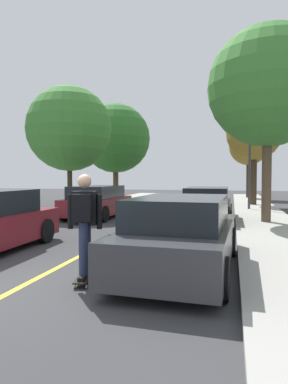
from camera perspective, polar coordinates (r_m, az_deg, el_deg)
The scene contains 13 objects.
ground at distance 6.25m, azimuth -18.36°, elevation -13.97°, with size 80.00×80.00×0.00m, color #353538.
center_line at distance 9.77m, azimuth -5.45°, elevation -7.85°, with size 0.12×39.20×0.01m, color gold.
parked_car_left_near at distance 14.94m, azimuth -7.74°, elevation -1.61°, with size 1.97×4.06×1.37m.
parked_car_right_nearest at distance 6.55m, azimuth 6.16°, elevation -7.01°, with size 2.02×4.35×1.39m.
parked_car_right_near at distance 13.40m, azimuth 10.41°, elevation -2.16°, with size 1.84×4.37×1.36m.
street_tree_left_nearest at distance 17.44m, azimuth -12.25°, elevation 10.17°, with size 4.13×4.13×6.02m.
street_tree_left_near at distance 23.79m, azimuth -4.72°, elevation 8.81°, with size 4.68×4.68×6.56m.
street_tree_right_nearest at distance 13.54m, azimuth 19.82°, elevation 16.03°, with size 4.27×4.27×6.96m.
street_tree_right_near at distance 21.22m, azimuth 17.74°, elevation 9.24°, with size 3.18×3.18×5.76m.
street_tree_right_far at distance 28.06m, azimuth 16.90°, elevation 7.25°, with size 2.95×2.95×5.47m.
streetlamp at distance 18.18m, azimuth 17.10°, elevation 8.05°, with size 0.36×0.24×5.98m.
skateboard at distance 6.04m, azimuth -9.69°, elevation -13.63°, with size 0.38×0.87×0.10m.
skateboarder at distance 5.80m, azimuth -9.84°, elevation -4.32°, with size 0.59×0.71×1.70m.
Camera 1 is at (3.26, -5.03, 1.77)m, focal length 32.25 mm.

